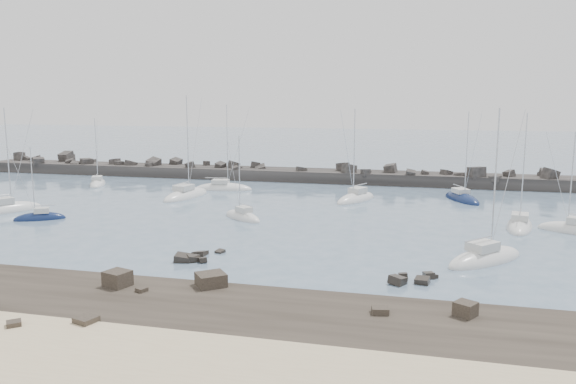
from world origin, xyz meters
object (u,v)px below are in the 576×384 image
object	(u,v)px
sailboat_8	(462,199)
sailboat_9	(573,231)
sailboat_10	(519,226)
sailboat_4	(223,189)
sailboat_0	(6,211)
sailboat_2	(40,218)
sailboat_7	(485,260)
sailboat_1	(98,184)
sailboat_6	(356,200)
sailboat_3	(186,196)
sailboat_5	(243,217)

from	to	relation	value
sailboat_8	sailboat_9	size ratio (longest dim) A/B	1.15
sailboat_10	sailboat_4	bearing A→B (deg)	157.61
sailboat_4	sailboat_0	bearing A→B (deg)	-131.88
sailboat_2	sailboat_4	bearing A→B (deg)	62.54
sailboat_9	sailboat_4	bearing A→B (deg)	159.01
sailboat_2	sailboat_7	bearing A→B (deg)	-6.43
sailboat_7	sailboat_10	xyz separation A→B (m)	(4.79, 14.00, -0.01)
sailboat_1	sailboat_6	size ratio (longest dim) A/B	0.86
sailboat_2	sailboat_9	world-z (taller)	sailboat_9
sailboat_7	sailboat_8	distance (m)	29.59
sailboat_3	sailboat_6	world-z (taller)	sailboat_3
sailboat_7	sailboat_9	bearing A→B (deg)	53.12
sailboat_4	sailboat_6	distance (m)	21.03
sailboat_8	sailboat_9	xyz separation A→B (m)	(10.10, -16.43, 0.01)
sailboat_4	sailboat_6	world-z (taller)	sailboat_4
sailboat_2	sailboat_10	distance (m)	53.08
sailboat_1	sailboat_10	xyz separation A→B (m)	(60.54, -15.94, 0.01)
sailboat_7	sailboat_9	world-z (taller)	sailboat_7
sailboat_4	sailboat_6	size ratio (longest dim) A/B	1.02
sailboat_5	sailboat_1	bearing A→B (deg)	148.59
sailboat_6	sailboat_4	bearing A→B (deg)	167.98
sailboat_10	sailboat_3	bearing A→B (deg)	168.14
sailboat_0	sailboat_2	size ratio (longest dim) A/B	1.50
sailboat_2	sailboat_5	size ratio (longest dim) A/B	0.88
sailboat_9	sailboat_10	world-z (taller)	sailboat_10
sailboat_8	sailboat_3	bearing A→B (deg)	-169.77
sailboat_6	sailboat_10	world-z (taller)	sailboat_6
sailboat_2	sailboat_6	world-z (taller)	sailboat_6
sailboat_2	sailboat_5	distance (m)	23.04
sailboat_5	sailboat_9	size ratio (longest dim) A/B	0.91
sailboat_1	sailboat_7	size ratio (longest dim) A/B	0.82
sailboat_7	sailboat_1	bearing A→B (deg)	151.76
sailboat_4	sailboat_3	bearing A→B (deg)	-110.81
sailboat_7	sailboat_5	bearing A→B (deg)	155.85
sailboat_4	sailboat_10	distance (m)	42.66
sailboat_0	sailboat_10	world-z (taller)	sailboat_0
sailboat_5	sailboat_10	world-z (taller)	sailboat_10
sailboat_8	sailboat_10	distance (m)	16.38
sailboat_3	sailboat_4	distance (m)	7.89
sailboat_2	sailboat_4	xyz separation A→B (m)	(12.93, 24.89, -0.01)
sailboat_0	sailboat_7	xyz separation A→B (m)	(54.45, -8.16, -0.00)
sailboat_5	sailboat_9	bearing A→B (deg)	2.93
sailboat_3	sailboat_0	bearing A→B (deg)	-139.14
sailboat_3	sailboat_7	distance (m)	43.88
sailboat_4	sailboat_5	size ratio (longest dim) A/B	1.33
sailboat_1	sailboat_5	world-z (taller)	sailboat_1
sailboat_9	sailboat_10	size ratio (longest dim) A/B	0.86
sailboat_4	sailboat_7	xyz separation A→B (m)	(34.65, -30.25, 0.02)
sailboat_0	sailboat_1	distance (m)	21.81
sailboat_2	sailboat_7	distance (m)	47.88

